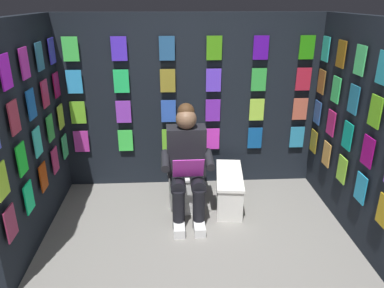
{
  "coord_description": "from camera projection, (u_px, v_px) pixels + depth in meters",
  "views": [
    {
      "loc": [
        0.22,
        2.24,
        2.16
      ],
      "look_at": [
        0.03,
        -1.05,
        0.85
      ],
      "focal_mm": 34.42,
      "sensor_mm": 36.0,
      "label": 1
    }
  ],
  "objects": [
    {
      "name": "display_wall_back",
      "position": [
        190.0,
        103.0,
        4.32
      ],
      "size": [
        3.06,
        0.14,
        2.02
      ],
      "color": "black",
      "rests_on": "ground"
    },
    {
      "name": "display_wall_left",
      "position": [
        357.0,
        128.0,
        3.48
      ],
      "size": [
        0.14,
        1.9,
        2.02
      ],
      "color": "black",
      "rests_on": "ground"
    },
    {
      "name": "display_wall_right",
      "position": [
        27.0,
        134.0,
        3.32
      ],
      "size": [
        0.14,
        1.9,
        2.02
      ],
      "color": "black",
      "rests_on": "ground"
    },
    {
      "name": "toilet",
      "position": [
        186.0,
        177.0,
        4.05
      ],
      "size": [
        0.41,
        0.56,
        0.77
      ],
      "rotation": [
        0.0,
        0.0,
        0.02
      ],
      "color": "white",
      "rests_on": "ground"
    },
    {
      "name": "person_reading",
      "position": [
        187.0,
        163.0,
        3.74
      ],
      "size": [
        0.53,
        0.69,
        1.19
      ],
      "rotation": [
        0.0,
        0.0,
        0.02
      ],
      "color": "black",
      "rests_on": "ground"
    },
    {
      "name": "comic_longbox_near",
      "position": [
        229.0,
        189.0,
        4.07
      ],
      "size": [
        0.36,
        0.79,
        0.38
      ],
      "rotation": [
        0.0,
        0.0,
        -0.11
      ],
      "color": "white",
      "rests_on": "ground"
    }
  ]
}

